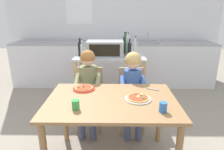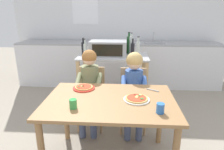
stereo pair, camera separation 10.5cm
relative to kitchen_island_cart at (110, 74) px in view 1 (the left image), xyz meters
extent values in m
plane|color=gray|center=(0.05, -0.16, -0.59)|extent=(10.92, 10.92, 0.00)
cube|color=silver|center=(0.05, 1.54, 0.76)|extent=(4.63, 0.12, 2.70)
cube|color=white|center=(-0.69, 1.48, 1.06)|extent=(0.56, 0.01, 0.80)
cube|color=silver|center=(0.05, 1.13, -0.15)|extent=(4.17, 0.60, 0.88)
cube|color=#9E9EA3|center=(0.05, 1.13, 0.31)|extent=(4.17, 0.60, 0.03)
cube|color=gray|center=(0.78, 1.13, 0.32)|extent=(0.40, 0.33, 0.02)
cylinder|color=#B7BABF|center=(0.78, 1.25, 0.42)|extent=(0.02, 0.02, 0.20)
cube|color=#B7BABF|center=(0.00, 0.00, 0.28)|extent=(1.07, 0.58, 0.02)
cube|color=tan|center=(0.00, 0.00, -0.28)|extent=(0.98, 0.53, 0.02)
cube|color=tan|center=(-0.50, -0.25, -0.16)|extent=(0.05, 0.05, 0.86)
cube|color=tan|center=(0.50, -0.25, -0.16)|extent=(0.05, 0.05, 0.86)
cube|color=tan|center=(-0.50, 0.25, -0.16)|extent=(0.05, 0.05, 0.86)
cube|color=tan|center=(0.50, 0.25, -0.16)|extent=(0.05, 0.05, 0.86)
cube|color=#999BA0|center=(-0.07, 0.01, 0.41)|extent=(0.55, 0.36, 0.23)
cube|color=black|center=(-0.07, -0.17, 0.41)|extent=(0.44, 0.01, 0.17)
cylinder|color=black|center=(0.12, -0.17, 0.34)|extent=(0.02, 0.01, 0.02)
cylinder|color=black|center=(0.29, -0.06, 0.39)|extent=(0.06, 0.06, 0.20)
cylinder|color=black|center=(0.29, -0.06, 0.52)|extent=(0.02, 0.02, 0.06)
cylinder|color=black|center=(0.29, -0.06, 0.56)|extent=(0.03, 0.03, 0.01)
cylinder|color=black|center=(-0.45, -0.01, 0.39)|extent=(0.06, 0.06, 0.20)
cylinder|color=black|center=(-0.45, -0.01, 0.52)|extent=(0.03, 0.03, 0.05)
cylinder|color=black|center=(-0.45, -0.01, 0.56)|extent=(0.03, 0.03, 0.01)
cylinder|color=#ADB7B2|center=(0.37, -0.16, 0.41)|extent=(0.06, 0.06, 0.24)
cylinder|color=#ADB7B2|center=(0.37, -0.16, 0.56)|extent=(0.03, 0.03, 0.07)
cylinder|color=black|center=(0.37, -0.16, 0.60)|extent=(0.03, 0.03, 0.01)
cylinder|color=#ADB7B2|center=(-0.40, -0.13, 0.39)|extent=(0.05, 0.05, 0.20)
cylinder|color=#ADB7B2|center=(-0.40, -0.13, 0.52)|extent=(0.02, 0.02, 0.07)
cylinder|color=black|center=(-0.40, -0.13, 0.56)|extent=(0.02, 0.02, 0.01)
cylinder|color=#ADB7B2|center=(0.28, 0.05, 0.44)|extent=(0.06, 0.06, 0.29)
cylinder|color=#ADB7B2|center=(0.28, 0.05, 0.60)|extent=(0.02, 0.02, 0.04)
cylinder|color=black|center=(0.28, 0.05, 0.63)|extent=(0.03, 0.03, 0.01)
cylinder|color=#1E4723|center=(0.24, 0.20, 0.43)|extent=(0.07, 0.07, 0.27)
cylinder|color=#1E4723|center=(0.24, 0.20, 0.59)|extent=(0.03, 0.03, 0.06)
cylinder|color=black|center=(0.24, 0.20, 0.62)|extent=(0.04, 0.04, 0.01)
cube|color=olive|center=(0.05, -1.25, 0.12)|extent=(1.25, 0.85, 0.03)
cylinder|color=olive|center=(-0.52, -0.88, -0.24)|extent=(0.06, 0.06, 0.70)
cylinder|color=olive|center=(0.61, -0.88, -0.24)|extent=(0.06, 0.06, 0.70)
cube|color=tan|center=(-0.26, -0.60, -0.15)|extent=(0.36, 0.36, 0.04)
cube|color=tan|center=(-0.26, -0.44, 0.04)|extent=(0.34, 0.03, 0.38)
cylinder|color=tan|center=(-0.11, -0.75, -0.37)|extent=(0.03, 0.03, 0.42)
cylinder|color=tan|center=(-0.41, -0.75, -0.37)|extent=(0.03, 0.03, 0.42)
cylinder|color=tan|center=(-0.11, -0.45, -0.37)|extent=(0.03, 0.03, 0.42)
cylinder|color=tan|center=(-0.41, -0.45, -0.37)|extent=(0.03, 0.03, 0.42)
cube|color=tan|center=(0.30, -0.61, -0.15)|extent=(0.36, 0.36, 0.04)
cube|color=tan|center=(0.30, -0.45, 0.04)|extent=(0.34, 0.03, 0.38)
cylinder|color=tan|center=(0.45, -0.76, -0.37)|extent=(0.03, 0.03, 0.42)
cylinder|color=tan|center=(0.15, -0.76, -0.37)|extent=(0.03, 0.03, 0.42)
cylinder|color=tan|center=(0.45, -0.46, -0.37)|extent=(0.03, 0.03, 0.42)
cylinder|color=tan|center=(0.15, -0.46, -0.37)|extent=(0.03, 0.03, 0.42)
cube|color=#424C6B|center=(-0.19, -0.74, -0.11)|extent=(0.10, 0.30, 0.10)
cylinder|color=#424C6B|center=(-0.19, -0.87, -0.35)|extent=(0.08, 0.08, 0.44)
cube|color=#424C6B|center=(-0.33, -0.74, -0.11)|extent=(0.10, 0.30, 0.10)
cylinder|color=#424C6B|center=(-0.33, -0.87, -0.35)|extent=(0.08, 0.08, 0.44)
cylinder|color=#7A7F56|center=(-0.13, -0.70, 0.13)|extent=(0.06, 0.26, 0.15)
cylinder|color=#7A7F56|center=(-0.39, -0.70, 0.13)|extent=(0.06, 0.26, 0.15)
cylinder|color=#7A7F56|center=(-0.26, -0.60, 0.09)|extent=(0.22, 0.22, 0.40)
sphere|color=beige|center=(-0.26, -0.60, 0.39)|extent=(0.18, 0.18, 0.18)
sphere|color=#9E6633|center=(-0.26, -0.60, 0.40)|extent=(0.19, 0.19, 0.19)
cube|color=#424C6B|center=(0.37, -0.75, -0.11)|extent=(0.10, 0.30, 0.10)
cylinder|color=#424C6B|center=(0.37, -0.88, -0.35)|extent=(0.08, 0.08, 0.44)
cube|color=#424C6B|center=(0.23, -0.75, -0.11)|extent=(0.10, 0.30, 0.10)
cylinder|color=#424C6B|center=(0.23, -0.88, -0.35)|extent=(0.08, 0.08, 0.44)
cylinder|color=#3D60A8|center=(0.43, -0.71, 0.11)|extent=(0.06, 0.26, 0.15)
cylinder|color=#3D60A8|center=(0.17, -0.71, 0.11)|extent=(0.06, 0.26, 0.15)
cylinder|color=#3D60A8|center=(0.30, -0.61, 0.07)|extent=(0.22, 0.22, 0.36)
sphere|color=beige|center=(0.30, -0.61, 0.36)|extent=(0.20, 0.20, 0.20)
sphere|color=tan|center=(0.30, -0.61, 0.37)|extent=(0.21, 0.21, 0.21)
cylinder|color=red|center=(-0.26, -0.99, 0.15)|extent=(0.24, 0.24, 0.01)
cylinder|color=tan|center=(-0.26, -0.99, 0.16)|extent=(0.19, 0.19, 0.01)
cylinder|color=#B23D23|center=(-0.26, -0.99, 0.17)|extent=(0.16, 0.16, 0.00)
cylinder|color=#386628|center=(-0.31, -1.01, 0.17)|extent=(0.02, 0.02, 0.01)
cylinder|color=#DBC666|center=(-0.28, -0.99, 0.17)|extent=(0.04, 0.04, 0.01)
cylinder|color=maroon|center=(-0.27, -0.99, 0.17)|extent=(0.03, 0.03, 0.01)
cylinder|color=white|center=(0.30, -1.25, 0.15)|extent=(0.25, 0.25, 0.01)
cylinder|color=tan|center=(0.30, -1.25, 0.16)|extent=(0.22, 0.22, 0.01)
cylinder|color=#B23D23|center=(0.30, -1.25, 0.17)|extent=(0.18, 0.18, 0.00)
cylinder|color=#386628|center=(0.35, -1.28, 0.17)|extent=(0.04, 0.04, 0.01)
cylinder|color=#DBC666|center=(0.31, -1.23, 0.17)|extent=(0.03, 0.03, 0.01)
cylinder|color=maroon|center=(0.29, -1.19, 0.17)|extent=(0.02, 0.02, 0.01)
cylinder|color=#386628|center=(0.33, -1.21, 0.17)|extent=(0.02, 0.02, 0.01)
cylinder|color=#DBC666|center=(0.34, -1.20, 0.17)|extent=(0.03, 0.03, 0.01)
cylinder|color=#DBC666|center=(0.30, -1.25, 0.17)|extent=(0.03, 0.03, 0.01)
cylinder|color=green|center=(-0.26, -1.45, 0.18)|extent=(0.07, 0.07, 0.09)
cylinder|color=blue|center=(0.48, -1.49, 0.18)|extent=(0.07, 0.07, 0.09)
cylinder|color=#B7BABF|center=(0.49, -1.00, 0.15)|extent=(0.13, 0.08, 0.01)
camera|label=1|loc=(0.07, -3.02, 0.96)|focal=32.13mm
camera|label=2|loc=(0.18, -3.01, 0.96)|focal=32.13mm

